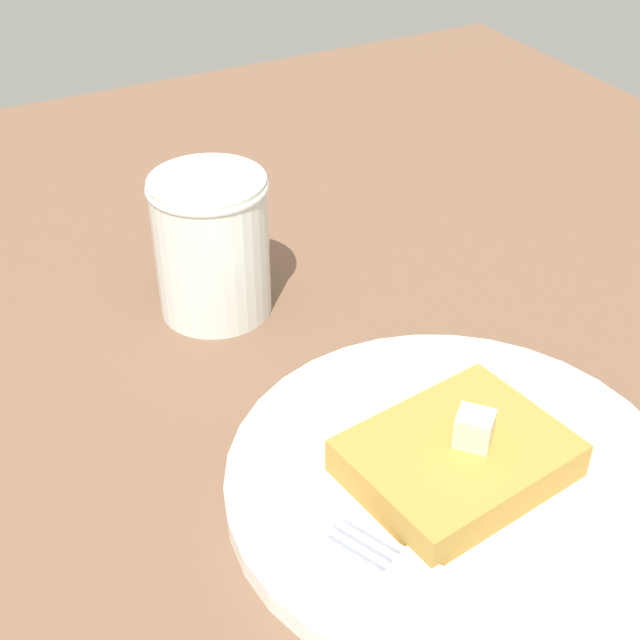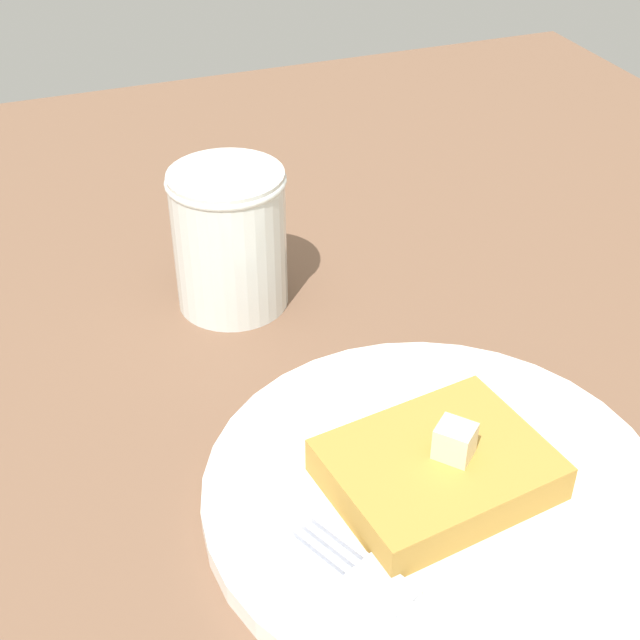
# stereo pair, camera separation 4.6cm
# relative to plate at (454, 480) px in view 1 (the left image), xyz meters

# --- Properties ---
(table_surface) EXTENTS (1.05, 1.05, 0.03)m
(table_surface) POSITION_rel_plate_xyz_m (-0.05, -0.09, -0.02)
(table_surface) COLOR brown
(table_surface) RESTS_ON ground
(plate) EXTENTS (0.22, 0.22, 0.01)m
(plate) POSITION_rel_plate_xyz_m (0.00, 0.00, 0.00)
(plate) COLOR white
(plate) RESTS_ON table_surface
(toast_slice_center) EXTENTS (0.09, 0.11, 0.02)m
(toast_slice_center) POSITION_rel_plate_xyz_m (0.00, 0.00, 0.01)
(toast_slice_center) COLOR #B58636
(toast_slice_center) RESTS_ON plate
(butter_pat_primary) EXTENTS (0.02, 0.02, 0.02)m
(butter_pat_primary) POSITION_rel_plate_xyz_m (0.00, 0.01, 0.03)
(butter_pat_primary) COLOR beige
(butter_pat_primary) RESTS_ON toast_slice_center
(fork) EXTENTS (0.15, 0.08, 0.00)m
(fork) POSITION_rel_plate_xyz_m (0.07, -0.04, 0.01)
(fork) COLOR silver
(fork) RESTS_ON plate
(syrup_jar) EXTENTS (0.07, 0.07, 0.09)m
(syrup_jar) POSITION_rel_plate_xyz_m (-0.19, -0.04, 0.04)
(syrup_jar) COLOR #381505
(syrup_jar) RESTS_ON table_surface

